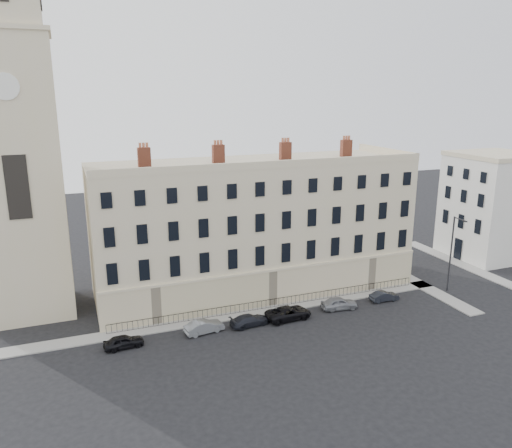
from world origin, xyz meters
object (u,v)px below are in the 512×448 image
at_px(car_d, 289,313).
at_px(streetlamp, 452,251).
at_px(car_c, 249,320).
at_px(car_e, 339,303).
at_px(car_f, 384,296).
at_px(car_a, 124,342).
at_px(car_b, 204,327).

height_order(car_d, streetlamp, streetlamp).
xyz_separation_m(car_c, car_d, (4.27, -0.03, 0.09)).
xyz_separation_m(car_d, streetlamp, (20.53, 0.08, 4.30)).
bearing_deg(car_e, car_f, -81.91).
relative_size(car_a, streetlamp, 0.40).
xyz_separation_m(car_b, car_e, (14.93, 0.06, 0.03)).
height_order(car_b, car_e, car_e).
bearing_deg(car_e, car_d, 99.22).
xyz_separation_m(car_c, streetlamp, (24.80, 0.05, 4.38)).
bearing_deg(car_a, streetlamp, -94.51).
relative_size(car_f, streetlamp, 0.37).
relative_size(car_c, car_d, 0.83).
xyz_separation_m(car_b, car_f, (20.72, 0.17, -0.09)).
distance_m(car_d, car_e, 6.07).
height_order(car_b, car_c, car_b).
bearing_deg(car_f, car_b, 92.52).
bearing_deg(car_c, car_f, -95.50).
bearing_deg(streetlamp, car_d, -178.59).
relative_size(car_b, car_e, 0.98).
bearing_deg(car_d, car_b, 85.57).
distance_m(car_b, car_e, 14.93).
distance_m(car_c, streetlamp, 25.18).
bearing_deg(car_a, car_c, -94.37).
bearing_deg(car_b, car_f, -98.24).
bearing_deg(car_e, car_a, 97.69).
xyz_separation_m(car_b, streetlamp, (29.40, -0.10, 4.33)).
bearing_deg(car_e, car_c, 98.15).
bearing_deg(car_b, car_a, 83.00).
height_order(car_a, car_c, car_a).
xyz_separation_m(car_f, streetlamp, (8.67, -0.27, 4.42)).
bearing_deg(car_f, streetlamp, -89.74).
bearing_deg(car_f, car_a, 92.85).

